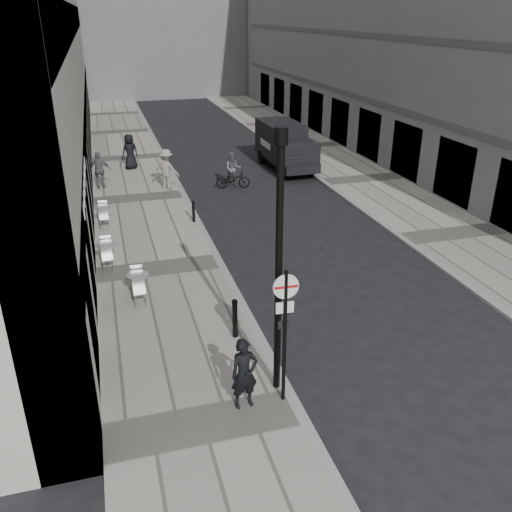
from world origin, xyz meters
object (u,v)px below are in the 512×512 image
Objects in this scene: walking_man at (244,374)px; lamppost at (279,256)px; sign_post at (285,320)px; panel_van at (285,144)px; cyclist at (233,174)px.

lamppost reaches higher than walking_man.
panel_van is at bearing 73.82° from sign_post.
lamppost reaches higher than panel_van.
sign_post is 15.88m from cyclist.
panel_van is 4.47m from cyclist.
sign_post reaches higher than panel_van.
walking_man is 19.56m from panel_van.
panel_van is at bearing 62.46° from walking_man.
sign_post is at bearing -89.05° from cyclist.
walking_man is at bearing -179.88° from sign_post.
sign_post is 1.77× the size of cyclist.
lamppost is at bearing 92.54° from sign_post.
panel_van is at bearing 70.82° from lamppost.
lamppost reaches higher than cyclist.
walking_man is 0.32× the size of panel_van.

